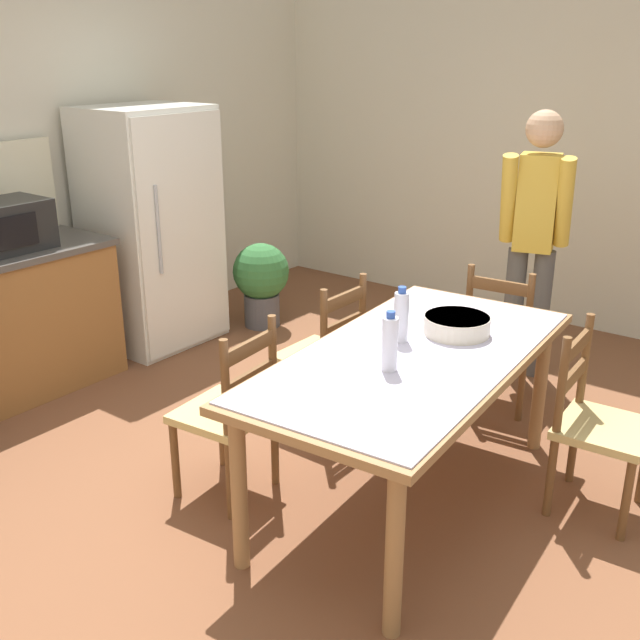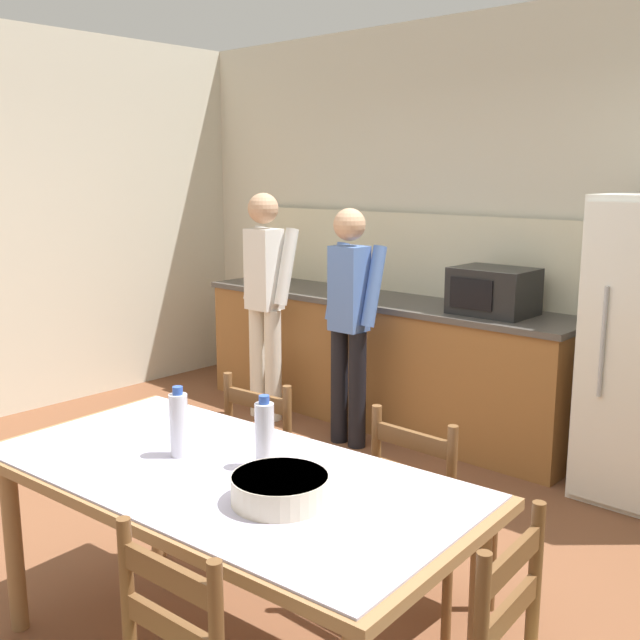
% 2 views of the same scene
% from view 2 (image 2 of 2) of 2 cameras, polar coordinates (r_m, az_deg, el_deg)
% --- Properties ---
extents(ground_plane, '(8.32, 8.32, 0.00)m').
position_cam_2_polar(ground_plane, '(3.56, -4.84, -19.85)').
color(ground_plane, brown).
extents(wall_back, '(6.52, 0.12, 2.90)m').
position_cam_2_polar(wall_back, '(5.24, 16.76, 6.57)').
color(wall_back, beige).
rests_on(wall_back, ground).
extents(kitchen_counter, '(3.06, 0.66, 0.93)m').
position_cam_2_polar(kitchen_counter, '(5.57, 4.61, -2.99)').
color(kitchen_counter, brown).
rests_on(kitchen_counter, ground).
extents(counter_splashback, '(3.02, 0.03, 0.60)m').
position_cam_2_polar(counter_splashback, '(5.68, 6.66, 5.07)').
color(counter_splashback, beige).
rests_on(counter_splashback, kitchen_counter).
extents(microwave, '(0.50, 0.39, 0.30)m').
position_cam_2_polar(microwave, '(4.93, 13.08, 2.16)').
color(microwave, black).
rests_on(microwave, kitchen_counter).
extents(dining_table, '(1.94, 1.05, 0.78)m').
position_cam_2_polar(dining_table, '(2.79, -7.28, -12.86)').
color(dining_table, olive).
rests_on(dining_table, ground).
extents(bottle_near_centre, '(0.07, 0.07, 0.27)m').
position_cam_2_polar(bottle_near_centre, '(2.88, -10.70, -7.78)').
color(bottle_near_centre, silver).
rests_on(bottle_near_centre, dining_table).
extents(bottle_off_centre, '(0.07, 0.07, 0.27)m').
position_cam_2_polar(bottle_off_centre, '(2.73, -4.24, -8.67)').
color(bottle_off_centre, silver).
rests_on(bottle_off_centre, dining_table).
extents(serving_bowl, '(0.32, 0.32, 0.09)m').
position_cam_2_polar(serving_bowl, '(2.48, -3.07, -12.58)').
color(serving_bowl, beige).
rests_on(serving_bowl, dining_table).
extents(chair_side_far_left, '(0.45, 0.44, 0.91)m').
position_cam_2_polar(chair_side_far_left, '(3.66, -3.35, -11.13)').
color(chair_side_far_left, brown).
rests_on(chair_side_far_left, ground).
extents(chair_side_far_right, '(0.42, 0.40, 0.91)m').
position_cam_2_polar(chair_side_far_right, '(3.21, 8.35, -14.58)').
color(chair_side_far_right, brown).
rests_on(chair_side_far_right, ground).
extents(person_at_sink, '(0.42, 0.29, 1.68)m').
position_cam_2_polar(person_at_sink, '(5.54, -4.19, 2.00)').
color(person_at_sink, silver).
rests_on(person_at_sink, ground).
extents(person_at_counter, '(0.40, 0.28, 1.60)m').
position_cam_2_polar(person_at_counter, '(4.97, 2.27, 0.42)').
color(person_at_counter, black).
rests_on(person_at_counter, ground).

